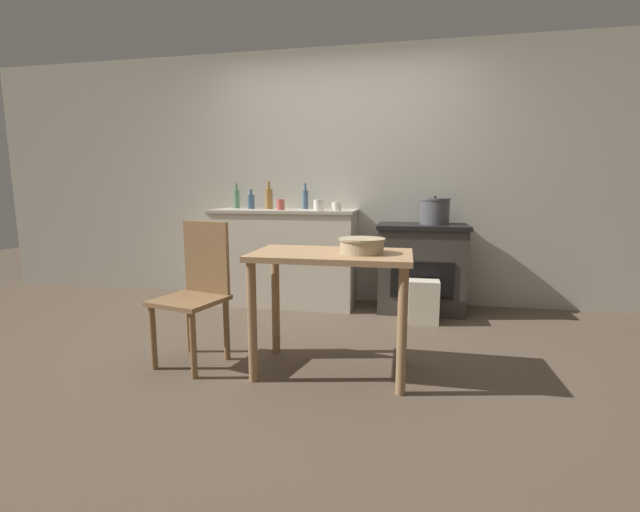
{
  "coord_description": "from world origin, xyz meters",
  "views": [
    {
      "loc": [
        0.67,
        -2.84,
        1.15
      ],
      "look_at": [
        0.0,
        0.5,
        0.62
      ],
      "focal_mm": 24.0,
      "sensor_mm": 36.0,
      "label": 1
    }
  ],
  "objects_px": {
    "mixing_bowl_large": "(362,245)",
    "bottle_left": "(269,198)",
    "bottle_far_left": "(305,199)",
    "bottle_mid_left": "(237,199)",
    "flour_sack": "(424,302)",
    "cup_center": "(318,205)",
    "bottle_center_left": "(251,201)",
    "work_table": "(332,275)",
    "cup_mid_right": "(336,207)",
    "cup_center_right": "(281,205)",
    "stock_pot": "(435,211)",
    "chair": "(197,289)",
    "stove": "(421,267)"
  },
  "relations": [
    {
      "from": "bottle_mid_left",
      "to": "cup_center_right",
      "type": "distance_m",
      "value": 0.63
    },
    {
      "from": "cup_center",
      "to": "cup_mid_right",
      "type": "distance_m",
      "value": 0.17
    },
    {
      "from": "mixing_bowl_large",
      "to": "bottle_mid_left",
      "type": "xyz_separation_m",
      "value": [
        -1.5,
        1.73,
        0.24
      ]
    },
    {
      "from": "stock_pot",
      "to": "cup_center",
      "type": "relative_size",
      "value": 2.81
    },
    {
      "from": "mixing_bowl_large",
      "to": "bottle_center_left",
      "type": "distance_m",
      "value": 2.09
    },
    {
      "from": "cup_mid_right",
      "to": "mixing_bowl_large",
      "type": "bearing_deg",
      "value": -74.75
    },
    {
      "from": "stock_pot",
      "to": "bottle_mid_left",
      "type": "relative_size",
      "value": 1.08
    },
    {
      "from": "chair",
      "to": "cup_center_right",
      "type": "relative_size",
      "value": 9.12
    },
    {
      "from": "stock_pot",
      "to": "chair",
      "type": "bearing_deg",
      "value": -135.79
    },
    {
      "from": "stove",
      "to": "bottle_far_left",
      "type": "bearing_deg",
      "value": 172.81
    },
    {
      "from": "work_table",
      "to": "cup_mid_right",
      "type": "distance_m",
      "value": 1.47
    },
    {
      "from": "work_table",
      "to": "cup_mid_right",
      "type": "xyz_separation_m",
      "value": [
        -0.2,
        1.4,
        0.37
      ]
    },
    {
      "from": "work_table",
      "to": "flour_sack",
      "type": "bearing_deg",
      "value": 61.89
    },
    {
      "from": "stock_pot",
      "to": "cup_mid_right",
      "type": "distance_m",
      "value": 0.92
    },
    {
      "from": "bottle_far_left",
      "to": "bottle_mid_left",
      "type": "bearing_deg",
      "value": 178.62
    },
    {
      "from": "bottle_left",
      "to": "cup_center",
      "type": "bearing_deg",
      "value": -23.29
    },
    {
      "from": "chair",
      "to": "bottle_far_left",
      "type": "height_order",
      "value": "bottle_far_left"
    },
    {
      "from": "flour_sack",
      "to": "bottle_center_left",
      "type": "distance_m",
      "value": 1.99
    },
    {
      "from": "bottle_left",
      "to": "cup_center",
      "type": "xyz_separation_m",
      "value": [
        0.57,
        -0.24,
        -0.06
      ]
    },
    {
      "from": "flour_sack",
      "to": "stock_pot",
      "type": "xyz_separation_m",
      "value": [
        0.09,
        0.42,
        0.77
      ]
    },
    {
      "from": "bottle_far_left",
      "to": "bottle_mid_left",
      "type": "distance_m",
      "value": 0.75
    },
    {
      "from": "flour_sack",
      "to": "cup_center_right",
      "type": "distance_m",
      "value": 1.63
    },
    {
      "from": "flour_sack",
      "to": "bottle_mid_left",
      "type": "relative_size",
      "value": 1.44
    },
    {
      "from": "mixing_bowl_large",
      "to": "cup_center",
      "type": "xyz_separation_m",
      "value": [
        -0.55,
        1.39,
        0.19
      ]
    },
    {
      "from": "work_table",
      "to": "bottle_far_left",
      "type": "relative_size",
      "value": 3.76
    },
    {
      "from": "stock_pot",
      "to": "cup_mid_right",
      "type": "relative_size",
      "value": 3.2
    },
    {
      "from": "chair",
      "to": "mixing_bowl_large",
      "type": "height_order",
      "value": "chair"
    },
    {
      "from": "chair",
      "to": "cup_center_right",
      "type": "distance_m",
      "value": 1.55
    },
    {
      "from": "cup_center",
      "to": "cup_mid_right",
      "type": "bearing_deg",
      "value": 7.13
    },
    {
      "from": "flour_sack",
      "to": "cup_center",
      "type": "relative_size",
      "value": 3.76
    },
    {
      "from": "flour_sack",
      "to": "bottle_mid_left",
      "type": "height_order",
      "value": "bottle_mid_left"
    },
    {
      "from": "stock_pot",
      "to": "bottle_mid_left",
      "type": "bearing_deg",
      "value": 175.73
    },
    {
      "from": "mixing_bowl_large",
      "to": "bottle_left",
      "type": "xyz_separation_m",
      "value": [
        -1.12,
        1.63,
        0.24
      ]
    },
    {
      "from": "stock_pot",
      "to": "cup_mid_right",
      "type": "height_order",
      "value": "stock_pot"
    },
    {
      "from": "work_table",
      "to": "cup_center_right",
      "type": "height_order",
      "value": "cup_center_right"
    },
    {
      "from": "bottle_far_left",
      "to": "cup_mid_right",
      "type": "bearing_deg",
      "value": -39.16
    },
    {
      "from": "stove",
      "to": "bottle_far_left",
      "type": "relative_size",
      "value": 3.21
    },
    {
      "from": "work_table",
      "to": "bottle_left",
      "type": "relative_size",
      "value": 3.51
    },
    {
      "from": "bottle_left",
      "to": "bottle_center_left",
      "type": "xyz_separation_m",
      "value": [
        -0.19,
        -0.01,
        -0.03
      ]
    },
    {
      "from": "bottle_left",
      "to": "bottle_mid_left",
      "type": "relative_size",
      "value": 1.06
    },
    {
      "from": "work_table",
      "to": "chair",
      "type": "height_order",
      "value": "chair"
    },
    {
      "from": "stock_pot",
      "to": "cup_center",
      "type": "height_order",
      "value": "stock_pot"
    },
    {
      "from": "cup_center",
      "to": "flour_sack",
      "type": "bearing_deg",
      "value": -13.07
    },
    {
      "from": "flour_sack",
      "to": "cup_center",
      "type": "xyz_separation_m",
      "value": [
        -0.98,
        0.23,
        0.82
      ]
    },
    {
      "from": "bottle_far_left",
      "to": "cup_center_right",
      "type": "relative_size",
      "value": 2.51
    },
    {
      "from": "cup_center_right",
      "to": "bottle_mid_left",
      "type": "bearing_deg",
      "value": 154.14
    },
    {
      "from": "cup_mid_right",
      "to": "bottle_left",
      "type": "bearing_deg",
      "value": 163.12
    },
    {
      "from": "bottle_left",
      "to": "chair",
      "type": "bearing_deg",
      "value": -89.38
    },
    {
      "from": "stove",
      "to": "bottle_mid_left",
      "type": "distance_m",
      "value": 2.03
    },
    {
      "from": "work_table",
      "to": "bottle_mid_left",
      "type": "height_order",
      "value": "bottle_mid_left"
    }
  ]
}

